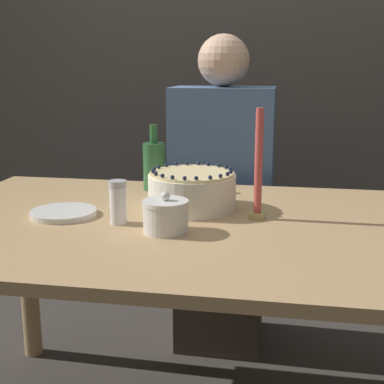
% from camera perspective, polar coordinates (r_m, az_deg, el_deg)
% --- Properties ---
extents(wall_behind, '(8.00, 0.05, 2.60)m').
position_cam_1_polar(wall_behind, '(2.81, 5.43, 16.54)').
color(wall_behind, '#4C4742').
rests_on(wall_behind, ground_plane).
extents(dining_table, '(1.60, 0.97, 0.72)m').
position_cam_1_polar(dining_table, '(1.51, 0.32, -6.67)').
color(dining_table, tan).
rests_on(dining_table, ground_plane).
extents(cake, '(0.26, 0.26, 0.12)m').
position_cam_1_polar(cake, '(1.59, 0.00, 0.14)').
color(cake, white).
rests_on(cake, dining_table).
extents(sugar_bowl, '(0.12, 0.12, 0.11)m').
position_cam_1_polar(sugar_bowl, '(1.38, -2.83, -2.57)').
color(sugar_bowl, silver).
rests_on(sugar_bowl, dining_table).
extents(sugar_shaker, '(0.05, 0.05, 0.12)m').
position_cam_1_polar(sugar_shaker, '(1.46, -7.88, -1.06)').
color(sugar_shaker, white).
rests_on(sugar_shaker, dining_table).
extents(plate_stack, '(0.19, 0.19, 0.02)m').
position_cam_1_polar(plate_stack, '(1.58, -13.55, -2.18)').
color(plate_stack, silver).
rests_on(plate_stack, dining_table).
extents(candle, '(0.05, 0.05, 0.31)m').
position_cam_1_polar(candle, '(1.49, 7.08, 1.92)').
color(candle, tan).
rests_on(candle, dining_table).
extents(bottle, '(0.08, 0.08, 0.23)m').
position_cam_1_polar(bottle, '(1.84, -4.07, 2.88)').
color(bottle, '#2D6638').
rests_on(bottle, dining_table).
extents(person_man_blue_shirt, '(0.40, 0.34, 1.26)m').
position_cam_1_polar(person_man_blue_shirt, '(2.18, 3.17, -2.43)').
color(person_man_blue_shirt, '#473D33').
rests_on(person_man_blue_shirt, ground_plane).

